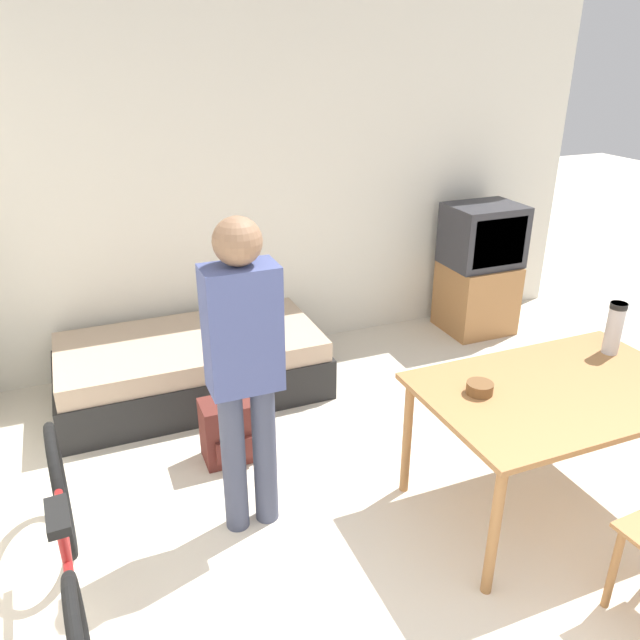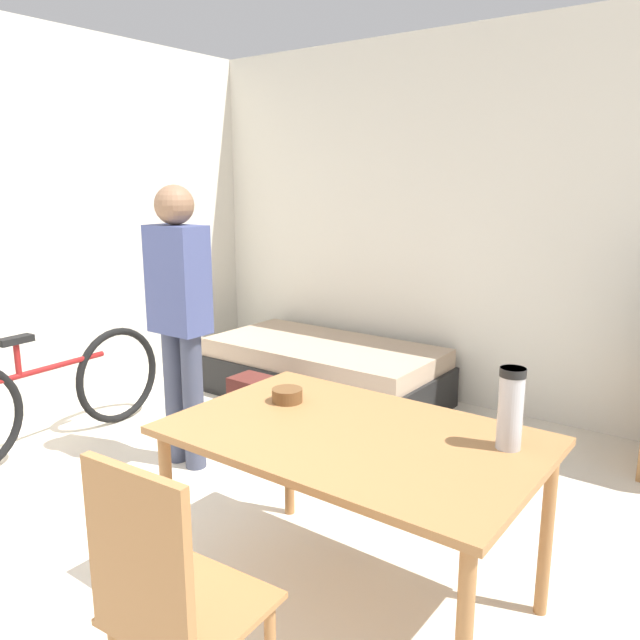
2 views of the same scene
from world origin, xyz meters
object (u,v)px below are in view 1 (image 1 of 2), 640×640
thermos_flask (615,326)px  dining_table (558,400)px  daybed (192,366)px  mate_bowl (480,388)px  tv (479,269)px  backpack (229,431)px  bicycle (71,563)px  person_standing (244,361)px

thermos_flask → dining_table: bearing=-158.6°
daybed → mate_bowl: bearing=-58.3°
dining_table → thermos_flask: (0.52, 0.20, 0.23)m
tv → backpack: bearing=-157.4°
bicycle → backpack: bicycle is taller
person_standing → thermos_flask: size_ratio=5.52×
tv → mate_bowl: size_ratio=8.37×
backpack → tv: bearing=22.6°
person_standing → backpack: size_ratio=4.21×
thermos_flask → tv: bearing=75.7°
dining_table → backpack: size_ratio=3.57×
mate_bowl → backpack: bearing=138.4°
daybed → bicycle: 1.95m
mate_bowl → backpack: size_ratio=0.34×
tv → backpack: tv is taller
person_standing → mate_bowl: size_ratio=12.44×
tv → daybed: bearing=-175.8°
mate_bowl → tv: bearing=54.2°
tv → mate_bowl: bearing=-125.8°
daybed → backpack: bearing=-86.8°
bicycle → thermos_flask: size_ratio=5.77×
daybed → thermos_flask: (2.02, -1.67, 0.67)m
tv → thermos_flask: 1.94m
mate_bowl → backpack: (-1.05, 0.93, -0.56)m
tv → bicycle: bearing=-150.0°
person_standing → backpack: bearing=86.7°
tv → person_standing: person_standing is taller
person_standing → tv: bearing=32.7°
bicycle → person_standing: bearing=21.4°
backpack → daybed: bearing=93.2°
daybed → tv: 2.53m
dining_table → mate_bowl: 0.44m
daybed → person_standing: (0.01, -1.41, 0.73)m
person_standing → mate_bowl: person_standing is taller
dining_table → mate_bowl: mate_bowl is taller
daybed → dining_table: (1.50, -1.88, 0.44)m
person_standing → thermos_flask: person_standing is taller
mate_bowl → daybed: bearing=121.7°
tv → thermos_flask: tv is taller
dining_table → backpack: 1.85m
tv → person_standing: bearing=-147.3°
thermos_flask → bicycle: bearing=-178.4°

